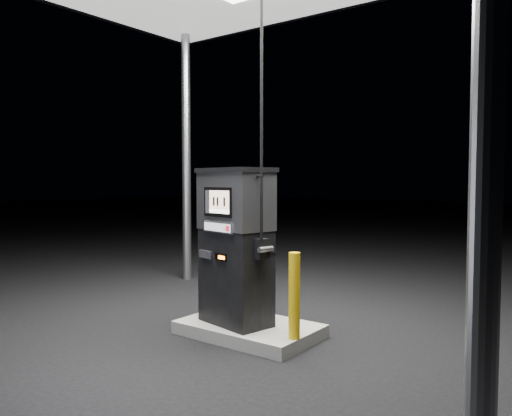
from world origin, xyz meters
The scene contains 5 objects.
ground centered at (0.00, 0.00, 0.00)m, with size 80.00×80.00×0.00m, color black.
pump_island centered at (0.00, 0.00, 0.07)m, with size 1.60×1.00×0.15m, color slate.
fuel_dispenser centered at (-0.12, -0.10, 1.09)m, with size 1.06×0.72×3.81m.
bollard_left centered at (-0.74, 0.02, 0.58)m, with size 0.12×0.12×0.87m, color #C79B0B.
bollard_right centered at (0.74, -0.17, 0.61)m, with size 0.12×0.12×0.93m, color #C79B0B.
Camera 1 is at (3.56, -4.62, 1.84)m, focal length 35.00 mm.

